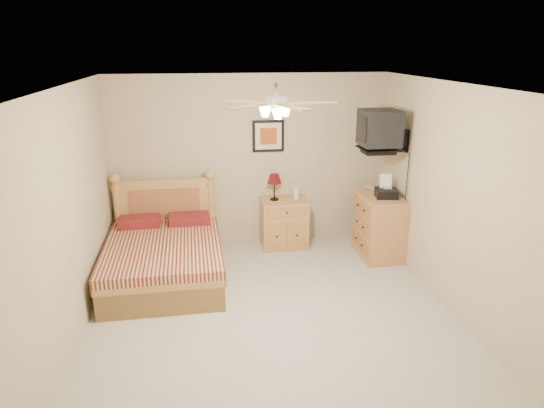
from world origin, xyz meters
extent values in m
plane|color=#A7A097|center=(0.00, 0.00, 0.00)|extent=(4.50, 4.50, 0.00)
cube|color=white|center=(0.00, 0.00, 2.50)|extent=(4.00, 4.50, 0.04)
cube|color=tan|center=(0.00, 2.25, 1.25)|extent=(4.00, 0.04, 2.50)
cube|color=tan|center=(0.00, -2.25, 1.25)|extent=(4.00, 0.04, 2.50)
cube|color=tan|center=(-2.00, 0.00, 1.25)|extent=(0.04, 4.50, 2.50)
cube|color=tan|center=(2.00, 0.00, 1.25)|extent=(0.04, 4.50, 2.50)
cube|color=#AC6A39|center=(0.47, 2.00, 0.36)|extent=(0.67, 0.50, 0.72)
imported|color=silver|center=(0.64, 1.97, 0.83)|extent=(0.10, 0.10, 0.23)
cube|color=black|center=(0.27, 2.23, 1.62)|extent=(0.46, 0.04, 0.46)
cube|color=#A06641|center=(1.73, 1.43, 0.45)|extent=(0.53, 0.76, 0.90)
imported|color=beige|center=(1.68, 1.74, 0.91)|extent=(0.26, 0.30, 0.02)
imported|color=tan|center=(1.68, 1.74, 0.93)|extent=(0.32, 0.35, 0.02)
camera|label=1|loc=(-0.70, -4.64, 2.87)|focal=32.00mm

